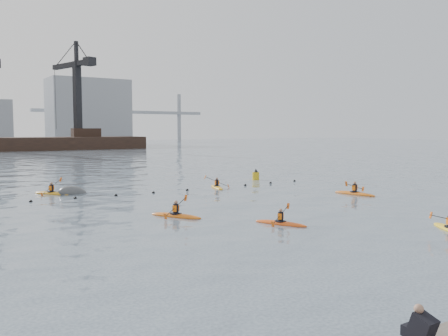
{
  "coord_description": "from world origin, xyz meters",
  "views": [
    {
      "loc": [
        -14.33,
        -11.7,
        4.98
      ],
      "look_at": [
        0.21,
        10.83,
        2.8
      ],
      "focal_mm": 38.0,
      "sensor_mm": 36.0,
      "label": 1
    }
  ],
  "objects": [
    {
      "name": "ground",
      "position": [
        0.0,
        0.0,
        0.0
      ],
      "size": [
        400.0,
        400.0,
        0.0
      ],
      "primitive_type": "plane",
      "color": "#3D4A59",
      "rests_on": "ground"
    },
    {
      "name": "float_line",
      "position": [
        -0.5,
        22.53,
        0.03
      ],
      "size": [
        33.24,
        0.73,
        0.24
      ],
      "color": "black",
      "rests_on": "ground"
    },
    {
      "name": "kayaker_0",
      "position": [
        1.52,
        7.36,
        0.09
      ],
      "size": [
        1.91,
        2.94,
        1.11
      ],
      "rotation": [
        0.0,
        0.0,
        0.45
      ],
      "color": "#D64C14",
      "rests_on": "ground"
    },
    {
      "name": "kayaker_2",
      "position": [
        -2.13,
        12.28,
        0.1
      ],
      "size": [
        2.26,
        3.24,
        1.25
      ],
      "rotation": [
        0.0,
        0.0,
        0.53
      ],
      "color": "#D26113",
      "rests_on": "ground"
    },
    {
      "name": "kayaker_3",
      "position": [
        6.93,
        22.36,
        0.1
      ],
      "size": [
        2.16,
        3.25,
        1.25
      ],
      "rotation": [
        0.0,
        0.0,
        -0.32
      ],
      "color": "gold",
      "rests_on": "ground"
    },
    {
      "name": "kayaker_4",
      "position": [
        13.72,
        13.21,
        0.11
      ],
      "size": [
        2.42,
        3.64,
        1.23
      ],
      "rotation": [
        0.0,
        0.0,
        3.29
      ],
      "color": "#CA5F13",
      "rests_on": "ground"
    },
    {
      "name": "kayaker_5",
      "position": [
        -5.84,
        26.07,
        0.1
      ],
      "size": [
        2.42,
        3.06,
        1.32
      ],
      "rotation": [
        0.0,
        0.0,
        0.61
      ],
      "color": "orange",
      "rests_on": "ground"
    },
    {
      "name": "mooring_buoy",
      "position": [
        -4.37,
        25.45,
        0.0
      ],
      "size": [
        2.85,
        2.01,
        1.66
      ],
      "primitive_type": "ellipsoid",
      "rotation": [
        0.0,
        0.21,
        0.25
      ],
      "color": "#404346",
      "rests_on": "ground"
    },
    {
      "name": "nav_buoy",
      "position": [
        13.78,
        26.01,
        0.38
      ],
      "size": [
        0.69,
        0.69,
        1.26
      ],
      "color": "gold",
      "rests_on": "ground"
    }
  ]
}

